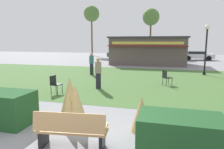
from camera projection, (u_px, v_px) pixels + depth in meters
lawn_patch at (134, 80)px, 13.77m from camera, size 36.00×12.00×0.01m
park_bench at (71, 130)px, 4.83m from camera, size 1.75×0.73×0.95m
hedge_right at (180, 136)px, 4.59m from camera, size 1.86×1.10×0.92m
ornamental_grass_behind_left at (141, 114)px, 5.82m from camera, size 0.59×0.59×1.03m
ornamental_grass_behind_right at (70, 97)px, 6.96m from camera, size 0.72×0.72×1.37m
ornamental_grass_behind_center at (76, 105)px, 6.23m from camera, size 0.77×0.77×1.26m
ornamental_grass_behind_far at (68, 109)px, 6.10m from camera, size 0.50×0.50×1.13m
lamppost_far at (206, 43)px, 15.40m from camera, size 0.36×0.36×3.79m
food_kiosk at (148, 50)px, 23.20m from camera, size 8.33×5.06×3.06m
cafe_chair_west at (166, 76)px, 11.95m from camera, size 0.61×0.61×0.89m
cafe_chair_east at (55, 83)px, 10.10m from camera, size 0.50×0.50×0.89m
person_strolling at (98, 73)px, 11.09m from camera, size 0.34×0.34×1.69m
person_standing at (92, 64)px, 15.73m from camera, size 0.34×0.34×1.69m
parked_car_west_slot at (122, 54)px, 31.13m from camera, size 4.25×2.16×1.20m
parked_car_center_slot at (154, 55)px, 29.89m from camera, size 4.30×2.25×1.20m
parked_car_east_slot at (197, 55)px, 28.41m from camera, size 4.33×2.32×1.20m
tree_left_bg at (151, 17)px, 34.29m from camera, size 2.80×2.80×7.97m
tree_right_bg at (92, 14)px, 36.94m from camera, size 2.80×2.80×8.87m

